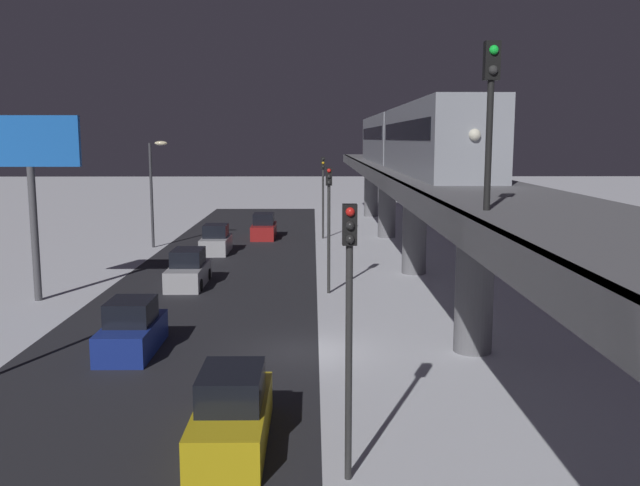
{
  "coord_description": "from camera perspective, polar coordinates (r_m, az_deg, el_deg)",
  "views": [
    {
      "loc": [
        -0.51,
        24.74,
        7.82
      ],
      "look_at": [
        -0.96,
        -17.99,
        1.36
      ],
      "focal_mm": 38.85,
      "sensor_mm": 36.0,
      "label": 1
    }
  ],
  "objects": [
    {
      "name": "subway_train",
      "position": [
        44.22,
        7.17,
        8.59
      ],
      "size": [
        2.94,
        36.87,
        3.4
      ],
      "color": "#999EA8",
      "rests_on": "elevated_railway"
    },
    {
      "name": "ground_plane",
      "position": [
        25.95,
        -1.72,
        -8.94
      ],
      "size": [
        240.0,
        240.0,
        0.0
      ],
      "primitive_type": "plane",
      "color": "white"
    },
    {
      "name": "commercial_billboard",
      "position": [
        35.75,
        -22.78,
        6.35
      ],
      "size": [
        4.8,
        0.36,
        8.9
      ],
      "color": "#4C4C51",
      "rests_on": "ground_plane"
    },
    {
      "name": "traffic_light_near",
      "position": [
        15.49,
        2.42,
        -4.93
      ],
      "size": [
        0.32,
        0.44,
        6.4
      ],
      "color": "#2D2D2D",
      "rests_on": "ground_plane"
    },
    {
      "name": "sedan_yellow",
      "position": [
        18.49,
        -7.26,
        -13.79
      ],
      "size": [
        1.8,
        4.76,
        1.97
      ],
      "rotation": [
        0.0,
        0.0,
        3.14
      ],
      "color": "gold",
      "rests_on": "ground_plane"
    },
    {
      "name": "elevated_railway",
      "position": [
        25.55,
        12.6,
        2.64
      ],
      "size": [
        5.0,
        105.53,
        6.09
      ],
      "color": "slate",
      "rests_on": "ground_plane"
    },
    {
      "name": "avenue_asphalt",
      "position": [
        26.48,
        -12.24,
        -8.76
      ],
      "size": [
        11.0,
        105.53,
        0.01
      ],
      "primitive_type": "cube",
      "color": "#28282D",
      "rests_on": "ground_plane"
    },
    {
      "name": "traffic_light_far",
      "position": [
        54.22,
        0.25,
        4.77
      ],
      "size": [
        0.32,
        0.44,
        6.4
      ],
      "color": "#2D2D2D",
      "rests_on": "ground_plane"
    },
    {
      "name": "traffic_light_mid",
      "position": [
        34.77,
        0.73,
        2.62
      ],
      "size": [
        0.32,
        0.44,
        6.4
      ],
      "color": "#2D2D2D",
      "rests_on": "ground_plane"
    },
    {
      "name": "sedan_blue",
      "position": [
        26.64,
        -15.24,
        -6.99
      ],
      "size": [
        1.8,
        4.16,
        1.97
      ],
      "color": "navy",
      "rests_on": "ground_plane"
    },
    {
      "name": "street_lamp_far",
      "position": [
        51.11,
        -13.5,
        4.99
      ],
      "size": [
        1.35,
        0.44,
        7.65
      ],
      "color": "#38383D",
      "rests_on": "ground_plane"
    },
    {
      "name": "sedan_red",
      "position": [
        55.07,
        -4.65,
        1.24
      ],
      "size": [
        1.8,
        4.45,
        1.97
      ],
      "rotation": [
        0.0,
        0.0,
        3.14
      ],
      "color": "#A51E1E",
      "rests_on": "ground_plane"
    },
    {
      "name": "sedan_silver",
      "position": [
        37.8,
        -10.8,
        -2.28
      ],
      "size": [
        1.91,
        4.65,
        1.97
      ],
      "color": "#B2B2B7",
      "rests_on": "ground_plane"
    },
    {
      "name": "sedan_silver_2",
      "position": [
        48.28,
        -8.56,
        0.14
      ],
      "size": [
        1.8,
        4.05,
        1.97
      ],
      "color": "#B2B2B7",
      "rests_on": "ground_plane"
    },
    {
      "name": "rail_signal",
      "position": [
        17.28,
        13.88,
        11.66
      ],
      "size": [
        0.36,
        0.41,
        4.0
      ],
      "color": "black",
      "rests_on": "elevated_railway"
    }
  ]
}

